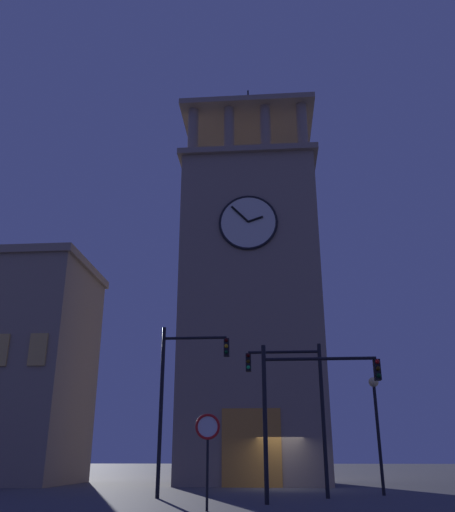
% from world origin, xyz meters
% --- Properties ---
extents(ground_plane, '(200.00, 200.00, 0.00)m').
position_xyz_m(ground_plane, '(0.00, 0.00, 0.00)').
color(ground_plane, '#4C4C51').
extents(clocktower, '(9.19, 7.49, 27.62)m').
position_xyz_m(clocktower, '(1.54, -4.59, 10.71)').
color(clocktower, gray).
rests_on(clocktower, ground_plane).
extents(traffic_signal_near, '(3.19, 0.41, 6.01)m').
position_xyz_m(traffic_signal_near, '(-0.69, 6.46, 3.99)').
color(traffic_signal_near, black).
rests_on(traffic_signal_near, ground_plane).
extents(traffic_signal_mid, '(4.27, 0.41, 5.41)m').
position_xyz_m(traffic_signal_mid, '(-0.77, 9.40, 3.62)').
color(traffic_signal_mid, black).
rests_on(traffic_signal_mid, ground_plane).
extents(traffic_signal_far, '(2.89, 0.41, 6.75)m').
position_xyz_m(traffic_signal_far, '(4.14, 6.84, 4.34)').
color(traffic_signal_far, black).
rests_on(traffic_signal_far, ground_plane).
extents(street_lamp, '(0.44, 0.44, 4.86)m').
position_xyz_m(street_lamp, '(-4.15, 4.48, 3.41)').
color(street_lamp, black).
rests_on(street_lamp, ground_plane).
extents(no_horn_sign, '(0.78, 0.14, 2.79)m').
position_xyz_m(no_horn_sign, '(2.42, 11.94, 2.18)').
color(no_horn_sign, black).
rests_on(no_horn_sign, ground_plane).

